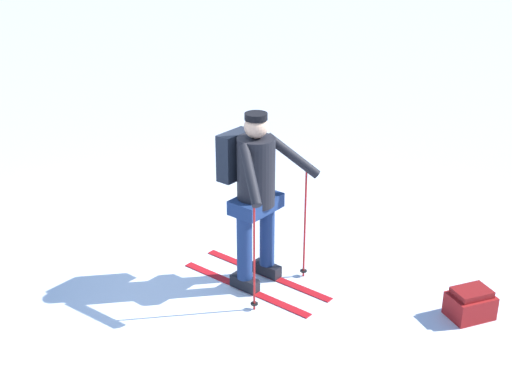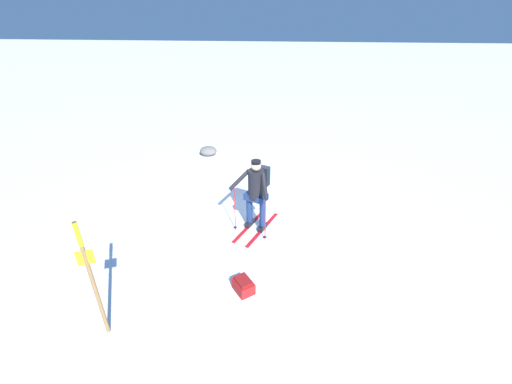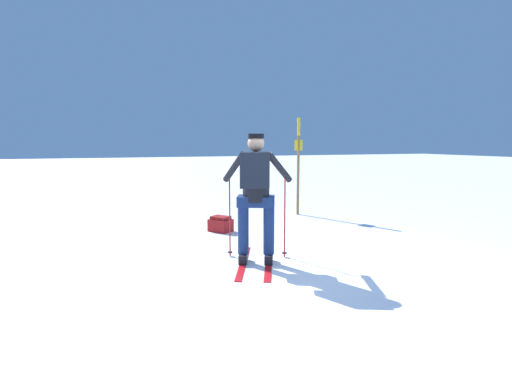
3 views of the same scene
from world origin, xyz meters
name	(u,v)px [view 2 (image 2 of 3)]	position (x,y,z in m)	size (l,w,h in m)	color
ground_plane	(248,215)	(0.00, 0.00, 0.00)	(80.00, 80.00, 0.00)	white
skier	(256,190)	(0.26, -0.51, 1.03)	(1.13, 1.60, 1.76)	red
dropped_backpack	(243,285)	(0.17, -2.59, 0.13)	(0.47, 0.49, 0.29)	maroon
trail_marker	(90,272)	(-1.97, -3.66, 1.31)	(0.23, 0.11, 2.19)	olive
rock_boulder	(208,151)	(-1.75, 3.68, 0.16)	(0.58, 0.50, 0.32)	slate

